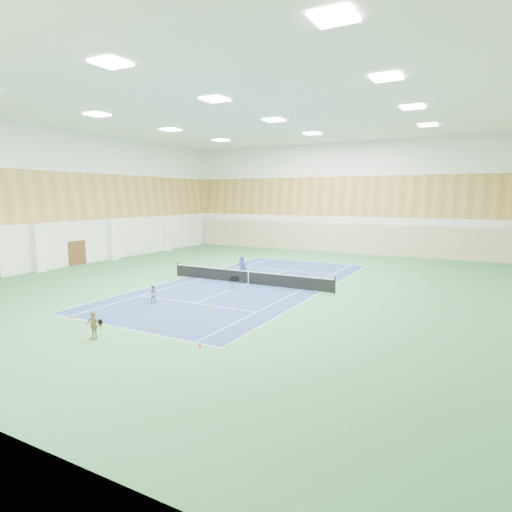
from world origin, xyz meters
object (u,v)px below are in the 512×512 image
Objects in this scene: ball_cart at (234,283)px; tennis_net at (248,276)px; child_court at (154,294)px; child_apron at (93,325)px; coach at (242,269)px.

tennis_net is at bearing 85.23° from ball_cart.
tennis_net reaches higher than child_court.
child_court is at bearing -115.76° from ball_cart.
tennis_net is 13.60m from child_apron.
coach is at bearing 143.57° from tennis_net.
tennis_net reaches higher than ball_cart.
ball_cart is at bearing 34.70° from child_court.
tennis_net is at bearing 39.78° from child_court.
coach reaches higher than tennis_net.
ball_cart is (0.91, -2.59, -0.53)m from coach.
ball_cart is (2.13, 5.55, -0.13)m from child_court.
tennis_net is 7.77m from child_court.
child_apron is at bearing -95.26° from ball_cart.
child_apron reaches higher than tennis_net.
coach reaches higher than child_court.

